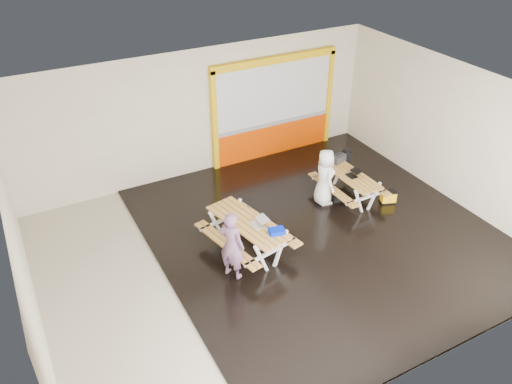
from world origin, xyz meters
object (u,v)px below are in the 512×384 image
laptop_left (259,223)px  toolbox (339,158)px  dark_case (339,197)px  picnic_table_right (349,180)px  person_right (325,177)px  laptop_right (353,174)px  picnic_table_left (247,229)px  blue_pouch (277,231)px  person_left (232,245)px  backpack (346,157)px  fluke_bag (388,197)px

laptop_left → toolbox: size_ratio=0.80×
dark_case → laptop_left: bearing=-161.8°
toolbox → picnic_table_right: bearing=-100.7°
picnic_table_right → person_right: 0.73m
laptop_right → toolbox: bearing=82.4°
picnic_table_left → blue_pouch: 0.78m
person_left → person_right: bearing=-96.8°
laptop_right → laptop_left: bearing=-165.2°
person_right → laptop_right: (0.71, -0.22, 0.01)m
person_right → dark_case: (0.44, -0.11, -0.66)m
picnic_table_right → person_right: (-0.69, 0.12, 0.21)m
picnic_table_left → person_left: bearing=-137.1°
laptop_right → dark_case: (-0.28, 0.11, -0.67)m
person_right → dark_case: 0.80m
picnic_table_left → laptop_left: laptop_left is taller
backpack → blue_pouch: bearing=-147.2°
laptop_left → laptop_right: laptop_left is taller
laptop_left → fluke_bag: 3.95m
person_right → fluke_bag: (1.45, -0.80, -0.57)m
blue_pouch → laptop_right: bearing=23.2°
picnic_table_right → laptop_right: size_ratio=5.52×
person_left → person_right: size_ratio=1.04×
fluke_bag → dark_case: bearing=145.8°
person_right → laptop_right: 0.74m
blue_pouch → fluke_bag: bearing=10.6°
dark_case → fluke_bag: (1.02, -0.69, 0.09)m
dark_case → fluke_bag: size_ratio=0.85×
dark_case → laptop_right: bearing=-22.3°
laptop_right → blue_pouch: size_ratio=1.05×
toolbox → fluke_bag: size_ratio=1.03×
backpack → picnic_table_right: bearing=-121.1°
picnic_table_left → toolbox: (3.41, 1.38, 0.21)m
blue_pouch → dark_case: size_ratio=0.86×
laptop_right → picnic_table_left: bearing=-169.5°
person_left → laptop_left: bearing=-95.0°
person_right → backpack: (1.21, 0.74, -0.10)m
person_left → laptop_right: 4.16m
picnic_table_left → dark_case: (3.04, 0.73, -0.51)m
picnic_table_right → person_left: 4.18m
picnic_table_left → fluke_bag: picnic_table_left is taller
laptop_left → backpack: bearing=26.2°
picnic_table_left → blue_pouch: (0.36, -0.65, 0.24)m
fluke_bag → person_left: bearing=-172.1°
laptop_right → toolbox: size_ratio=0.75×
blue_pouch → picnic_table_left: bearing=118.8°
blue_pouch → dark_case: bearing=27.2°
person_left → dark_case: bearing=-100.8°
backpack → laptop_right: bearing=-117.4°
blue_pouch → dark_case: (2.68, 1.38, -0.75)m
picnic_table_right → blue_pouch: (-2.93, -1.36, 0.30)m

